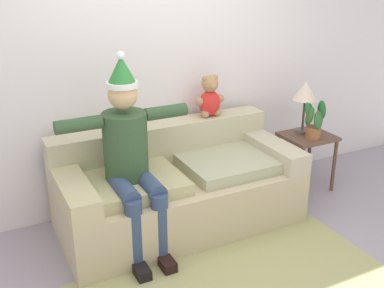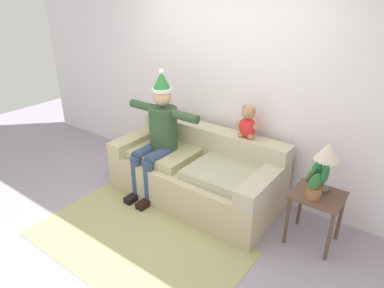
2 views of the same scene
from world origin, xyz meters
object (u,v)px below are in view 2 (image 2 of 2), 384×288
Objects in this scene: person_seated at (158,133)px; teddy_bear at (248,123)px; table_lamp at (328,154)px; side_table at (317,203)px; potted_plant at (316,181)px; couch at (197,173)px.

person_seated is 1.06m from teddy_bear.
teddy_bear reaches higher than table_lamp.
side_table is 0.29m from potted_plant.
side_table is (0.94, -0.27, -0.53)m from teddy_bear.
potted_plant reaches higher than side_table.
potted_plant is at bearing -2.53° from couch.
potted_plant is (-0.02, -0.09, 0.28)m from side_table.
table_lamp is at bearing 84.01° from potted_plant.
couch is at bearing 177.47° from potted_plant.
teddy_bear is 0.68× the size of side_table.
teddy_bear is 0.96m from table_lamp.
side_table is at bearing 1.15° from couch.
teddy_bear is at bearing 163.73° from side_table.
side_table is at bearing -16.27° from teddy_bear.
teddy_bear is (0.93, 0.46, 0.20)m from person_seated.
couch is 1.55m from table_lamp.
potted_plant is at bearing -95.99° from table_lamp.
potted_plant is (1.39, -0.06, 0.41)m from couch.
person_seated is (-0.46, -0.16, 0.45)m from couch.
couch is 0.86m from teddy_bear.
person_seated is 1.91m from side_table.
table_lamp reaches higher than couch.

